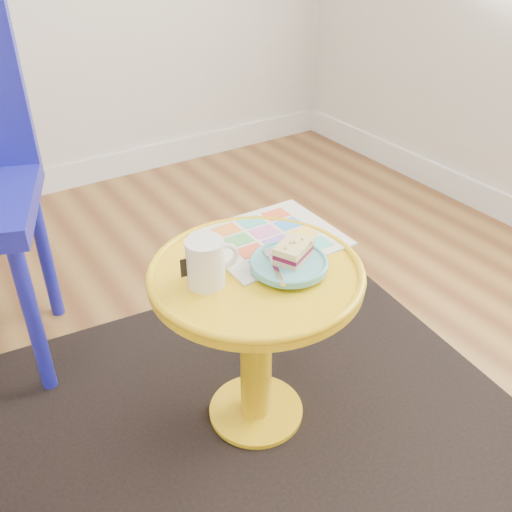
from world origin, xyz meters
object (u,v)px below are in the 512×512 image
mug (206,261)px  plate (289,264)px  newspaper (271,238)px  side_table (256,316)px

mug → plate: (0.18, -0.06, -0.04)m
plate → newspaper: bearing=71.8°
newspaper → mug: bearing=-159.5°
newspaper → mug: mug is taller
side_table → mug: size_ratio=4.12×
side_table → newspaper: size_ratio=1.52×
side_table → plate: (0.06, -0.04, 0.15)m
plate → side_table: bearing=147.4°
newspaper → plate: bearing=-107.7°
mug → plate: 0.19m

